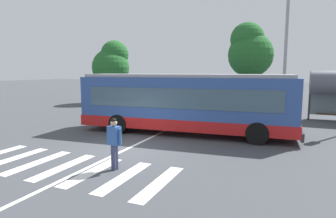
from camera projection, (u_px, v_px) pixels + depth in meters
name	position (u px, v px, depth m)	size (l,w,h in m)	color
ground_plane	(127.00, 149.00, 11.86)	(160.00, 160.00, 0.00)	#424449
city_transit_bus	(185.00, 103.00, 14.63)	(11.09, 3.34, 3.06)	black
pedestrian_crossing_street	(114.00, 141.00, 9.25)	(0.58, 0.31, 1.72)	#333856
parked_car_teal	(169.00, 98.00, 26.47)	(2.00, 4.56, 1.35)	black
parked_car_blue	(201.00, 98.00, 25.74)	(2.15, 4.62, 1.35)	black
parked_car_silver	(227.00, 100.00, 24.48)	(2.20, 4.64, 1.35)	black
parked_car_black	(263.00, 101.00, 23.45)	(1.96, 4.54, 1.35)	black
twin_arm_street_lamp	(287.00, 32.00, 18.11)	(4.10, 0.32, 9.37)	#939399
background_tree_left	(112.00, 64.00, 28.54)	(3.71, 3.71, 6.25)	brown
background_tree_right	(250.00, 50.00, 25.82)	(4.04, 4.04, 7.59)	brown
crosswalk_painted_stripes	(64.00, 167.00, 9.64)	(7.59, 2.85, 0.01)	silver
lane_center_line	(149.00, 138.00, 13.68)	(0.16, 24.00, 0.01)	silver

